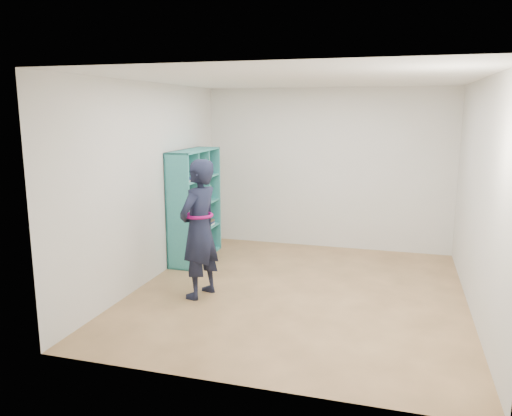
# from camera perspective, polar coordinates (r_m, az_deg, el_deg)

# --- Properties ---
(floor) EXTENTS (4.50, 4.50, 0.00)m
(floor) POSITION_cam_1_polar(r_m,az_deg,el_deg) (6.36, 4.83, -9.59)
(floor) COLOR brown
(floor) RESTS_ON ground
(ceiling) EXTENTS (4.50, 4.50, 0.00)m
(ceiling) POSITION_cam_1_polar(r_m,az_deg,el_deg) (5.96, 5.25, 14.49)
(ceiling) COLOR white
(ceiling) RESTS_ON wall_back
(wall_left) EXTENTS (0.02, 4.50, 2.60)m
(wall_left) POSITION_cam_1_polar(r_m,az_deg,el_deg) (6.70, -12.01, 2.77)
(wall_left) COLOR silver
(wall_left) RESTS_ON floor
(wall_right) EXTENTS (0.02, 4.50, 2.60)m
(wall_right) POSITION_cam_1_polar(r_m,az_deg,el_deg) (5.98, 24.19, 1.03)
(wall_right) COLOR silver
(wall_right) RESTS_ON floor
(wall_back) EXTENTS (4.00, 0.02, 2.60)m
(wall_back) POSITION_cam_1_polar(r_m,az_deg,el_deg) (8.22, 8.10, 4.42)
(wall_back) COLOR silver
(wall_back) RESTS_ON floor
(wall_front) EXTENTS (4.00, 0.02, 2.60)m
(wall_front) POSITION_cam_1_polar(r_m,az_deg,el_deg) (3.88, -1.46, -2.99)
(wall_front) COLOR silver
(wall_front) RESTS_ON floor
(bookshelf) EXTENTS (0.37, 1.25, 1.67)m
(bookshelf) POSITION_cam_1_polar(r_m,az_deg,el_deg) (7.60, -7.21, 0.11)
(bookshelf) COLOR teal
(bookshelf) RESTS_ON floor
(person) EXTENTS (0.55, 0.70, 1.69)m
(person) POSITION_cam_1_polar(r_m,az_deg,el_deg) (6.02, -6.52, -2.40)
(person) COLOR black
(person) RESTS_ON floor
(smartphone) EXTENTS (0.03, 0.10, 0.14)m
(smartphone) POSITION_cam_1_polar(r_m,az_deg,el_deg) (6.16, -7.13, -1.06)
(smartphone) COLOR silver
(smartphone) RESTS_ON person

